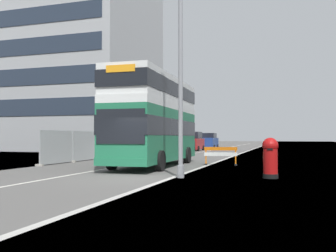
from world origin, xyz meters
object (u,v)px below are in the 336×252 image
Objects in this scene: car_oncoming_near at (182,144)px; car_receding_mid at (194,142)px; double_decker_bus at (155,119)px; red_pillar_postbox at (270,156)px; roadworks_barrier at (221,154)px; lamppost_foreground at (181,73)px; car_receding_far at (209,141)px.

car_receding_mid reaches higher than car_oncoming_near.
double_decker_bus is 6.31× the size of red_pillar_postbox.
car_oncoming_near is at bearing 112.39° from roadworks_barrier.
lamppost_foreground is 2.05× the size of car_receding_mid.
car_oncoming_near is 6.10m from car_receding_mid.
car_oncoming_near is at bearing 113.31° from red_pillar_postbox.
red_pillar_postbox is 25.21m from car_oncoming_near.
car_receding_far reaches higher than red_pillar_postbox.
double_decker_bus is at bearing -84.08° from car_receding_far.
red_pillar_postbox reaches higher than roadworks_barrier.
car_receding_mid is 7.59m from car_receding_far.
car_receding_far is at bearing 89.47° from car_oncoming_near.
car_oncoming_near is 0.90× the size of car_receding_mid.
roadworks_barrier is (3.45, 1.73, -1.99)m from double_decker_bus.
red_pillar_postbox is (3.44, 0.94, -3.34)m from lamppost_foreground.
lamppost_foreground is at bearing -92.98° from roadworks_barrier.
double_decker_bus reaches higher than car_receding_far.
lamppost_foreground is at bearing -77.31° from car_receding_mid.
roadworks_barrier is 0.44× the size of car_receding_mid.
red_pillar_postbox is at bearing 15.30° from lamppost_foreground.
lamppost_foreground reaches higher than car_oncoming_near.
lamppost_foreground reaches higher than car_receding_far.
car_receding_mid is at bearing 102.69° from lamppost_foreground.
double_decker_bus is 2.59× the size of car_oncoming_near.
double_decker_bus is at bearing -81.39° from car_receding_mid.
car_receding_mid is (-0.26, 6.10, 0.14)m from car_oncoming_near.
double_decker_bus is 5.35× the size of roadworks_barrier.
roadworks_barrier is 18.15m from car_oncoming_near.
lamppost_foreground reaches higher than double_decker_bus.
lamppost_foreground is 5.53× the size of red_pillar_postbox.
roadworks_barrier is at bearing 115.67° from red_pillar_postbox.
double_decker_bus reaches higher than car_oncoming_near.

